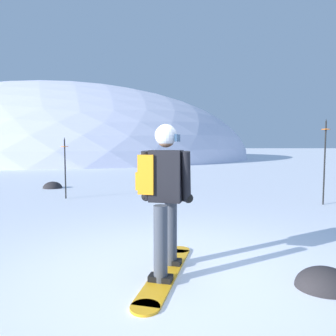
{
  "coord_description": "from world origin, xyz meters",
  "views": [
    {
      "loc": [
        -0.11,
        -3.31,
        1.48
      ],
      "look_at": [
        -0.04,
        3.1,
        1.0
      ],
      "focal_mm": 32.56,
      "sensor_mm": 36.0,
      "label": 1
    }
  ],
  "objects_px": {
    "snowboarder_main": "(163,195)",
    "piste_marker_far": "(325,156)",
    "rock_dark": "(53,188)",
    "piste_marker_near": "(65,163)",
    "rock_mid": "(325,287)"
  },
  "relations": [
    {
      "from": "snowboarder_main",
      "to": "piste_marker_near",
      "type": "relative_size",
      "value": 1.05
    },
    {
      "from": "piste_marker_near",
      "to": "piste_marker_far",
      "type": "relative_size",
      "value": 0.8
    },
    {
      "from": "snowboarder_main",
      "to": "rock_mid",
      "type": "bearing_deg",
      "value": -12.29
    },
    {
      "from": "piste_marker_near",
      "to": "rock_mid",
      "type": "bearing_deg",
      "value": -50.55
    },
    {
      "from": "piste_marker_near",
      "to": "rock_dark",
      "type": "relative_size",
      "value": 2.62
    },
    {
      "from": "piste_marker_near",
      "to": "rock_dark",
      "type": "xyz_separation_m",
      "value": [
        -1.12,
        2.05,
        -0.98
      ]
    },
    {
      "from": "snowboarder_main",
      "to": "piste_marker_far",
      "type": "height_order",
      "value": "piste_marker_far"
    },
    {
      "from": "rock_mid",
      "to": "piste_marker_near",
      "type": "bearing_deg",
      "value": 129.45
    },
    {
      "from": "piste_marker_near",
      "to": "rock_mid",
      "type": "height_order",
      "value": "piste_marker_near"
    },
    {
      "from": "snowboarder_main",
      "to": "piste_marker_far",
      "type": "bearing_deg",
      "value": 45.63
    },
    {
      "from": "piste_marker_far",
      "to": "rock_dark",
      "type": "bearing_deg",
      "value": 159.13
    },
    {
      "from": "snowboarder_main",
      "to": "rock_dark",
      "type": "bearing_deg",
      "value": 118.69
    },
    {
      "from": "snowboarder_main",
      "to": "piste_marker_far",
      "type": "xyz_separation_m",
      "value": [
        3.98,
        4.07,
        0.29
      ]
    },
    {
      "from": "piste_marker_far",
      "to": "rock_dark",
      "type": "height_order",
      "value": "piste_marker_far"
    },
    {
      "from": "piste_marker_near",
      "to": "piste_marker_far",
      "type": "height_order",
      "value": "piste_marker_far"
    }
  ]
}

